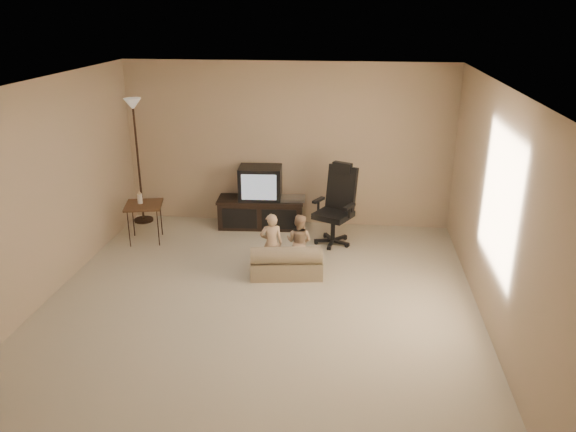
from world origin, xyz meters
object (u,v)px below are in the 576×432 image
object	(u,v)px
toddler_left	(271,244)
child_sofa	(286,263)
toddler_right	(299,241)
tv_stand	(261,202)
office_chair	(336,215)
side_table	(143,205)
floor_lamp	(135,133)

from	to	relation	value
toddler_left	child_sofa	bearing A→B (deg)	147.31
toddler_left	toddler_right	distance (m)	0.39
toddler_left	toddler_right	size ratio (longest dim) A/B	1.09
tv_stand	office_chair	distance (m)	1.27
tv_stand	side_table	xyz separation A→B (m)	(-1.59, -0.76, 0.15)
office_chair	toddler_right	bearing A→B (deg)	-88.83
tv_stand	office_chair	size ratio (longest dim) A/B	1.17
child_sofa	side_table	bearing A→B (deg)	149.64
floor_lamp	side_table	bearing A→B (deg)	-66.93
tv_stand	toddler_right	world-z (taller)	tv_stand
tv_stand	office_chair	xyz separation A→B (m)	(1.17, -0.49, 0.02)
floor_lamp	tv_stand	bearing A→B (deg)	-0.26
floor_lamp	child_sofa	distance (m)	3.26
office_chair	toddler_right	xyz separation A→B (m)	(-0.44, -0.91, -0.05)
office_chair	floor_lamp	distance (m)	3.29
tv_stand	toddler_right	bearing A→B (deg)	-66.09
tv_stand	toddler_left	size ratio (longest dim) A/B	1.69
tv_stand	toddler_right	xyz separation A→B (m)	(0.73, -1.40, -0.03)
tv_stand	floor_lamp	distance (m)	2.18
tv_stand	toddler_right	distance (m)	1.58
side_table	toddler_right	bearing A→B (deg)	-15.42
floor_lamp	toddler_right	size ratio (longest dim) A/B	2.63
child_sofa	floor_lamp	bearing A→B (deg)	138.42
side_table	office_chair	bearing A→B (deg)	5.52
floor_lamp	child_sofa	size ratio (longest dim) A/B	2.02
tv_stand	child_sofa	bearing A→B (deg)	-73.90
office_chair	floor_lamp	xyz separation A→B (m)	(-3.09, 0.50, 1.01)
office_chair	tv_stand	bearing A→B (deg)	-175.75
office_chair	child_sofa	size ratio (longest dim) A/B	1.21
side_table	floor_lamp	xyz separation A→B (m)	(-0.33, 0.77, 0.88)
side_table	child_sofa	world-z (taller)	side_table
floor_lamp	child_sofa	bearing A→B (deg)	-33.56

